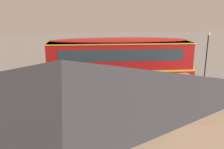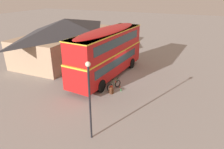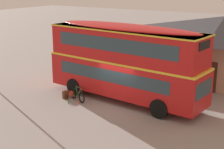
{
  "view_description": "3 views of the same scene",
  "coord_description": "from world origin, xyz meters",
  "px_view_note": "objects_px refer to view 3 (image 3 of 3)",
  "views": [
    {
      "loc": [
        3.41,
        17.67,
        6.58
      ],
      "look_at": [
        0.09,
        -0.59,
        1.71
      ],
      "focal_mm": 38.38,
      "sensor_mm": 36.0,
      "label": 1
    },
    {
      "loc": [
        -17.15,
        -6.88,
        8.13
      ],
      "look_at": [
        -2.84,
        -0.65,
        1.47
      ],
      "focal_mm": 32.07,
      "sensor_mm": 36.0,
      "label": 2
    },
    {
      "loc": [
        10.03,
        -16.48,
        7.36
      ],
      "look_at": [
        -0.74,
        0.38,
        1.73
      ],
      "focal_mm": 54.22,
      "sensor_mm": 36.0,
      "label": 3
    }
  ],
  "objects_px": {
    "water_bottle_red_squeeze": "(79,102)",
    "water_bottle_green_metal": "(69,102)",
    "touring_bicycle": "(77,95)",
    "backpack_on_ground": "(66,94)",
    "double_decker_bus": "(125,59)"
  },
  "relations": [
    {
      "from": "water_bottle_red_squeeze",
      "to": "water_bottle_green_metal",
      "type": "distance_m",
      "value": 0.67
    },
    {
      "from": "double_decker_bus",
      "to": "water_bottle_green_metal",
      "type": "distance_m",
      "value": 4.32
    },
    {
      "from": "water_bottle_red_squeeze",
      "to": "double_decker_bus",
      "type": "bearing_deg",
      "value": 46.55
    },
    {
      "from": "double_decker_bus",
      "to": "backpack_on_ground",
      "type": "height_order",
      "value": "double_decker_bus"
    },
    {
      "from": "water_bottle_red_squeeze",
      "to": "water_bottle_green_metal",
      "type": "height_order",
      "value": "water_bottle_green_metal"
    },
    {
      "from": "backpack_on_ground",
      "to": "water_bottle_red_squeeze",
      "type": "distance_m",
      "value": 1.35
    },
    {
      "from": "touring_bicycle",
      "to": "water_bottle_green_metal",
      "type": "height_order",
      "value": "touring_bicycle"
    },
    {
      "from": "touring_bicycle",
      "to": "water_bottle_red_squeeze",
      "type": "height_order",
      "value": "touring_bicycle"
    },
    {
      "from": "backpack_on_ground",
      "to": "water_bottle_red_squeeze",
      "type": "height_order",
      "value": "backpack_on_ground"
    },
    {
      "from": "double_decker_bus",
      "to": "water_bottle_red_squeeze",
      "type": "xyz_separation_m",
      "value": [
        -1.97,
        -2.08,
        -2.54
      ]
    },
    {
      "from": "water_bottle_green_metal",
      "to": "double_decker_bus",
      "type": "bearing_deg",
      "value": 43.2
    },
    {
      "from": "touring_bicycle",
      "to": "backpack_on_ground",
      "type": "relative_size",
      "value": 2.83
    },
    {
      "from": "touring_bicycle",
      "to": "water_bottle_green_metal",
      "type": "xyz_separation_m",
      "value": [
        -0.07,
        -0.72,
        -0.25
      ]
    },
    {
      "from": "touring_bicycle",
      "to": "water_bottle_green_metal",
      "type": "bearing_deg",
      "value": -95.5
    },
    {
      "from": "double_decker_bus",
      "to": "water_bottle_red_squeeze",
      "type": "distance_m",
      "value": 3.83
    }
  ]
}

